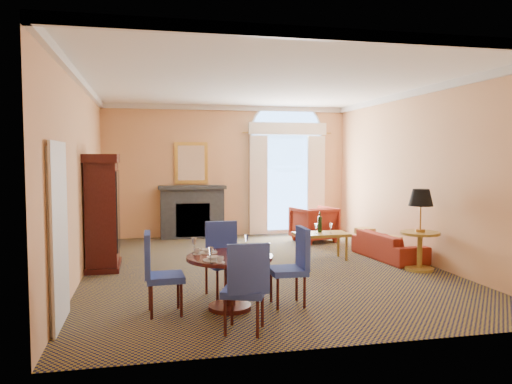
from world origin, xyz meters
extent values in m
plane|color=#111235|center=(0.00, 0.00, 0.00)|extent=(7.50, 7.50, 0.00)
cube|color=#E5A66D|center=(0.00, 3.75, 1.60)|extent=(6.00, 0.04, 3.20)
cube|color=#E5A66D|center=(-3.00, 0.00, 1.60)|extent=(0.04, 7.50, 3.20)
cube|color=#E5A66D|center=(3.00, 0.00, 1.60)|extent=(0.04, 7.50, 3.20)
cube|color=white|center=(0.00, 0.00, 3.20)|extent=(6.00, 7.50, 0.04)
cube|color=silver|center=(0.00, 0.00, 3.14)|extent=(6.00, 7.50, 0.12)
cube|color=silver|center=(-2.96, -2.40, 1.03)|extent=(0.08, 0.90, 2.06)
cube|color=#34383D|center=(-0.90, 3.55, 0.60)|extent=(1.50, 0.40, 1.20)
cube|color=#34383D|center=(-0.90, 3.52, 1.24)|extent=(1.60, 0.46, 0.08)
cube|color=gold|center=(-0.90, 3.72, 1.80)|extent=(0.80, 0.04, 1.00)
cube|color=silver|center=(-0.90, 3.70, 1.80)|extent=(0.64, 0.02, 0.84)
cube|color=silver|center=(1.50, 3.73, 1.25)|extent=(1.90, 0.04, 2.50)
cube|color=#83ABDB|center=(1.50, 3.72, 1.25)|extent=(1.70, 0.02, 2.30)
cylinder|color=silver|center=(1.50, 3.73, 2.50)|extent=(1.90, 0.04, 1.90)
cube|color=silver|center=(0.75, 3.61, 1.25)|extent=(0.45, 0.06, 2.45)
cube|color=silver|center=(2.25, 3.61, 1.25)|extent=(0.45, 0.06, 2.45)
cube|color=silver|center=(1.50, 3.61, 2.65)|extent=(2.00, 0.08, 0.30)
cube|color=black|center=(-2.72, 0.55, 0.92)|extent=(0.51, 0.92, 1.84)
cube|color=black|center=(-2.72, 0.55, 1.92)|extent=(0.57, 1.01, 0.15)
cube|color=black|center=(-2.72, 0.55, 0.05)|extent=(0.57, 1.01, 0.09)
cylinder|color=black|center=(-0.95, -2.25, 0.67)|extent=(1.10, 1.10, 0.05)
cylinder|color=black|center=(-0.95, -2.25, 0.32)|extent=(0.15, 0.15, 0.65)
cylinder|color=black|center=(-0.95, -2.25, 0.03)|extent=(0.55, 0.55, 0.05)
cylinder|color=silver|center=(-0.70, -2.00, 0.70)|extent=(0.25, 0.25, 0.01)
imported|color=silver|center=(-0.70, -2.00, 0.72)|extent=(0.15, 0.15, 0.04)
imported|color=silver|center=(-0.77, -1.85, 0.73)|extent=(0.09, 0.09, 0.07)
cylinder|color=silver|center=(-1.19, -2.00, 0.70)|extent=(0.25, 0.25, 0.01)
imported|color=silver|center=(-1.19, -2.00, 0.72)|extent=(0.15, 0.15, 0.04)
imported|color=silver|center=(-1.35, -2.07, 0.73)|extent=(0.09, 0.09, 0.07)
cylinder|color=silver|center=(-1.19, -2.49, 0.70)|extent=(0.25, 0.25, 0.01)
imported|color=silver|center=(-1.19, -2.49, 0.72)|extent=(0.15, 0.15, 0.04)
imported|color=silver|center=(-1.13, -2.64, 0.73)|extent=(0.09, 0.09, 0.07)
cylinder|color=silver|center=(-0.70, -2.49, 0.70)|extent=(0.25, 0.25, 0.01)
imported|color=silver|center=(-0.70, -2.49, 0.72)|extent=(0.15, 0.15, 0.04)
imported|color=silver|center=(-0.55, -2.43, 0.73)|extent=(0.09, 0.09, 0.07)
cube|color=#263C98|center=(-0.93, -1.59, 0.45)|extent=(0.57, 0.57, 0.08)
cube|color=#263C98|center=(-0.93, -1.39, 0.75)|extent=(0.46, 0.08, 0.54)
cylinder|color=black|center=(-0.82, -1.37, 0.21)|extent=(0.04, 0.04, 0.41)
cylinder|color=black|center=(-1.16, -1.48, 0.21)|extent=(0.04, 0.04, 0.41)
cylinder|color=black|center=(-0.71, -1.71, 0.21)|extent=(0.04, 0.04, 0.41)
cylinder|color=black|center=(-1.05, -1.82, 0.21)|extent=(0.04, 0.04, 0.41)
cube|color=#263C98|center=(-0.93, -3.09, 0.45)|extent=(0.59, 0.59, 0.08)
cube|color=#263C98|center=(-0.92, -3.30, 0.75)|extent=(0.46, 0.08, 0.54)
cylinder|color=black|center=(-1.16, -3.19, 0.21)|extent=(0.04, 0.04, 0.41)
cylinder|color=black|center=(-0.83, -3.32, 0.21)|extent=(0.04, 0.04, 0.41)
cylinder|color=black|center=(-1.03, -2.86, 0.21)|extent=(0.04, 0.04, 0.41)
cylinder|color=black|center=(-0.70, -2.99, 0.21)|extent=(0.04, 0.04, 0.41)
cube|color=#263C98|center=(-0.18, -2.23, 0.45)|extent=(0.46, 0.46, 0.08)
cube|color=#263C98|center=(0.03, -2.23, 0.75)|extent=(0.08, 0.46, 0.54)
cylinder|color=black|center=(0.00, -2.41, 0.21)|extent=(0.04, 0.04, 0.41)
cylinder|color=black|center=(0.00, -2.06, 0.21)|extent=(0.04, 0.04, 0.41)
cylinder|color=black|center=(-0.36, -2.41, 0.21)|extent=(0.04, 0.04, 0.41)
cylinder|color=black|center=(-0.36, -2.06, 0.21)|extent=(0.04, 0.04, 0.41)
cube|color=#263C98|center=(-1.76, -2.26, 0.45)|extent=(0.47, 0.47, 0.08)
cube|color=#263C98|center=(-1.97, -2.26, 0.75)|extent=(0.07, 0.45, 0.54)
cylinder|color=black|center=(-1.95, -2.09, 0.21)|extent=(0.04, 0.04, 0.41)
cylinder|color=black|center=(-1.93, -2.44, 0.21)|extent=(0.04, 0.04, 0.41)
cylinder|color=black|center=(-1.59, -2.07, 0.21)|extent=(0.04, 0.04, 0.41)
cylinder|color=black|center=(-1.57, -2.43, 0.21)|extent=(0.04, 0.04, 0.41)
imported|color=#9C2D1C|center=(2.55, 0.26, 0.25)|extent=(0.83, 1.76, 0.50)
imported|color=#9C2D1C|center=(1.79, 2.41, 0.41)|extent=(1.05, 1.07, 0.81)
cube|color=#A37E31|center=(1.26, 0.45, 0.48)|extent=(1.01, 0.56, 0.06)
cylinder|color=#A37E31|center=(0.83, 0.25, 0.22)|extent=(0.05, 0.05, 0.45)
cylinder|color=#A37E31|center=(1.68, 0.25, 0.22)|extent=(0.05, 0.05, 0.45)
cylinder|color=#A37E31|center=(0.83, 0.65, 0.22)|extent=(0.05, 0.05, 0.45)
cylinder|color=#A37E31|center=(1.68, 0.65, 0.22)|extent=(0.05, 0.05, 0.45)
cylinder|color=#A37E31|center=(2.60, -0.77, 0.64)|extent=(0.66, 0.66, 0.04)
cylinder|color=#A37E31|center=(2.60, -0.77, 0.31)|extent=(0.09, 0.09, 0.62)
cylinder|color=#A37E31|center=(2.60, -0.77, 0.02)|extent=(0.49, 0.49, 0.04)
camera|label=1|loc=(-1.97, -8.42, 1.94)|focal=35.00mm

